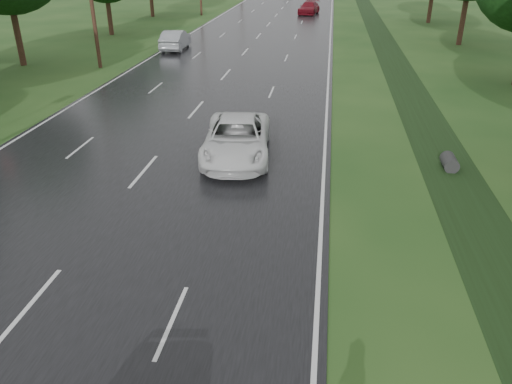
{
  "coord_description": "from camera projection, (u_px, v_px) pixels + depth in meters",
  "views": [
    {
      "loc": [
        6.63,
        -8.48,
        7.67
      ],
      "look_at": [
        4.82,
        4.3,
        1.3
      ],
      "focal_mm": 35.0,
      "sensor_mm": 36.0,
      "label": 1
    }
  ],
  "objects": [
    {
      "name": "ground",
      "position": [
        29.0,
        308.0,
        11.76
      ],
      "size": [
        220.0,
        220.0,
        0.0
      ],
      "primitive_type": "plane",
      "color": "#204619",
      "rests_on": "ground"
    },
    {
      "name": "far_car_red",
      "position": [
        309.0,
        8.0,
        62.18
      ],
      "size": [
        2.82,
        5.29,
        1.46
      ],
      "primitive_type": "imported",
      "rotation": [
        0.0,
        0.0,
        -0.16
      ],
      "color": "maroon",
      "rests_on": "road"
    },
    {
      "name": "drainage_ditch",
      "position": [
        416.0,
        104.0,
        26.91
      ],
      "size": [
        2.2,
        120.0,
        0.56
      ],
      "color": "black",
      "rests_on": "ground"
    },
    {
      "name": "silver_sedan",
      "position": [
        175.0,
        40.0,
        40.72
      ],
      "size": [
        1.86,
        4.76,
        1.54
      ],
      "primitive_type": "imported",
      "rotation": [
        0.0,
        0.0,
        3.19
      ],
      "color": "#9B9EA4",
      "rests_on": "road"
    },
    {
      "name": "center_line",
      "position": [
        265.0,
        28.0,
        51.69
      ],
      "size": [
        0.12,
        180.0,
        0.01
      ],
      "primitive_type": "cube",
      "color": "silver",
      "rests_on": "road"
    },
    {
      "name": "edge_stripe_east",
      "position": [
        331.0,
        30.0,
        50.84
      ],
      "size": [
        0.12,
        180.0,
        0.01
      ],
      "primitive_type": "cube",
      "color": "silver",
      "rests_on": "road"
    },
    {
      "name": "edge_stripe_west",
      "position": [
        202.0,
        27.0,
        52.54
      ],
      "size": [
        0.12,
        180.0,
        0.01
      ],
      "primitive_type": "cube",
      "color": "silver",
      "rests_on": "road"
    },
    {
      "name": "road",
      "position": [
        265.0,
        28.0,
        51.7
      ],
      "size": [
        14.0,
        180.0,
        0.04
      ],
      "primitive_type": "cube",
      "color": "black",
      "rests_on": "ground"
    },
    {
      "name": "white_pickup",
      "position": [
        237.0,
        139.0,
        19.8
      ],
      "size": [
        3.11,
        5.77,
        1.54
      ],
      "primitive_type": "imported",
      "rotation": [
        0.0,
        0.0,
        0.1
      ],
      "color": "white",
      "rests_on": "road"
    }
  ]
}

